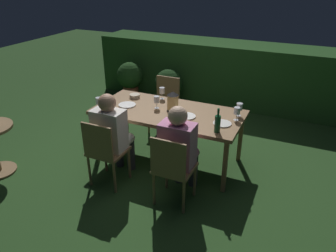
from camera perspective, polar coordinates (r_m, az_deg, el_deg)
The scene contains 22 objects.
ground_plane at distance 4.64m, azimuth 0.00°, elevation -5.75°, with size 16.00×16.00×0.00m, color #26471E.
dining_table at distance 4.32m, azimuth 0.00°, elevation 2.03°, with size 1.95×0.92×0.74m.
chair_side_right_a at distance 5.28m, azimuth -0.51°, elevation 4.25°, with size 0.42×0.40×0.87m.
chair_side_left_b at distance 3.57m, azimuth 0.76°, elevation -7.21°, with size 0.42×0.40×0.87m.
person_in_pink at distance 3.65m, azimuth 2.01°, elevation -3.68°, with size 0.38×0.47×1.15m.
chair_side_left_a at distance 3.96m, azimuth -11.00°, elevation -4.18°, with size 0.42×0.40×0.87m.
person_in_cream at distance 4.02m, azimuth -9.61°, elevation -1.05°, with size 0.38×0.47×1.15m.
lantern_centerpiece at distance 4.25m, azimuth 0.84°, elevation 4.53°, with size 0.15×0.15×0.27m.
green_bottle_on_table at distance 3.74m, azimuth 8.62°, elevation 0.46°, with size 0.07×0.07×0.29m.
wine_glass_a at distance 4.39m, azimuth -11.99°, elevation 4.23°, with size 0.08×0.08×0.17m.
wine_glass_b at distance 4.34m, azimuth -1.99°, elevation 4.56°, with size 0.08×0.08×0.17m.
wine_glass_c at distance 4.20m, azimuth 12.33°, elevation 3.21°, with size 0.08×0.08×0.17m.
wine_glass_d at distance 4.66m, azimuth -1.05°, elevation 6.11°, with size 0.08×0.08×0.17m.
wine_glass_e at distance 4.08m, azimuth 11.92°, elevation 2.51°, with size 0.08×0.08×0.17m.
plate_a at distance 3.98m, azimuth 9.42°, elevation 0.43°, with size 0.22×0.22×0.01m, color silver.
plate_b at distance 4.50m, azimuth -7.13°, elevation 3.67°, with size 0.24×0.24×0.01m, color white.
plate_c at distance 4.13m, azimuth 3.23°, elevation 1.71°, with size 0.23×0.23×0.01m, color white.
bowl_olives at distance 4.75m, azimuth -5.81°, elevation 5.24°, with size 0.15×0.15×0.05m.
bowl_bread at distance 3.86m, azimuth 3.07°, elevation 0.24°, with size 0.16×0.16×0.05m.
hedge_backdrop at distance 6.59m, azimuth 9.23°, elevation 9.24°, with size 4.94×0.84×1.16m, color #234C1E.
potted_plant_by_hedge at distance 6.56m, azimuth -6.60°, elevation 8.24°, with size 0.52×0.52×0.78m.
potted_plant_corner at distance 6.19m, azimuth 0.13°, elevation 7.16°, with size 0.54×0.54×0.74m.
Camera 1 is at (1.64, -3.59, 2.45)m, focal length 35.00 mm.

